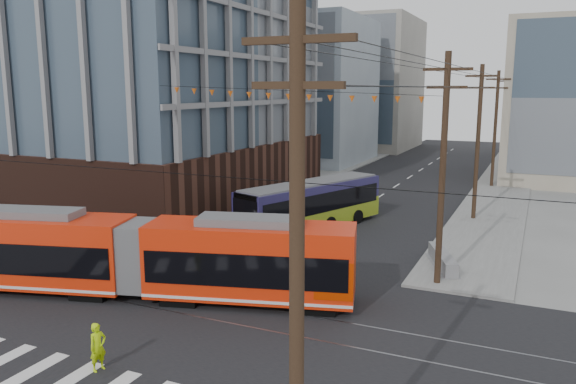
% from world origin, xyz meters
% --- Properties ---
extents(ground, '(160.00, 160.00, 0.00)m').
position_xyz_m(ground, '(0.00, 0.00, 0.00)').
color(ground, slate).
extents(office_building, '(30.00, 25.00, 28.60)m').
position_xyz_m(office_building, '(-22.00, 23.00, 14.30)').
color(office_building, '#381E16').
rests_on(office_building, ground).
extents(bg_bldg_nw_near, '(18.00, 16.00, 18.00)m').
position_xyz_m(bg_bldg_nw_near, '(-17.00, 52.00, 9.00)').
color(bg_bldg_nw_near, '#8C99A5').
rests_on(bg_bldg_nw_near, ground).
extents(bg_bldg_nw_far, '(16.00, 18.00, 20.00)m').
position_xyz_m(bg_bldg_nw_far, '(-14.00, 72.00, 10.00)').
color(bg_bldg_nw_far, gray).
rests_on(bg_bldg_nw_far, ground).
extents(utility_pole_near, '(0.30, 0.30, 11.00)m').
position_xyz_m(utility_pole_near, '(8.50, -6.00, 5.50)').
color(utility_pole_near, black).
rests_on(utility_pole_near, ground).
extents(utility_pole_far, '(0.30, 0.30, 11.00)m').
position_xyz_m(utility_pole_far, '(8.50, 56.00, 5.50)').
color(utility_pole_far, black).
rests_on(utility_pole_far, ground).
extents(streetcar, '(19.42, 7.81, 3.74)m').
position_xyz_m(streetcar, '(-3.60, 4.00, 1.87)').
color(streetcar, red).
rests_on(streetcar, ground).
extents(city_bus, '(6.48, 11.91, 3.33)m').
position_xyz_m(city_bus, '(-1.16, 18.72, 1.67)').
color(city_bus, '#231D4B').
rests_on(city_bus, ground).
extents(parked_car_silver, '(2.40, 4.65, 1.46)m').
position_xyz_m(parked_car_silver, '(-5.79, 12.28, 0.73)').
color(parked_car_silver, '#B6B8BD').
rests_on(parked_car_silver, ground).
extents(parked_car_white, '(2.51, 4.51, 1.23)m').
position_xyz_m(parked_car_white, '(-5.21, 20.29, 0.62)').
color(parked_car_white, silver).
rests_on(parked_car_white, ground).
extents(parked_car_grey, '(2.54, 4.45, 1.17)m').
position_xyz_m(parked_car_grey, '(-6.00, 25.53, 0.58)').
color(parked_car_grey, slate).
rests_on(parked_car_grey, ground).
extents(pedestrian, '(0.53, 0.68, 1.67)m').
position_xyz_m(pedestrian, '(-0.42, -2.14, 0.83)').
color(pedestrian, '#B5E20B').
rests_on(pedestrian, ground).
extents(jersey_barrier, '(2.49, 4.38, 0.87)m').
position_xyz_m(jersey_barrier, '(8.30, 13.77, 0.43)').
color(jersey_barrier, gray).
rests_on(jersey_barrier, ground).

